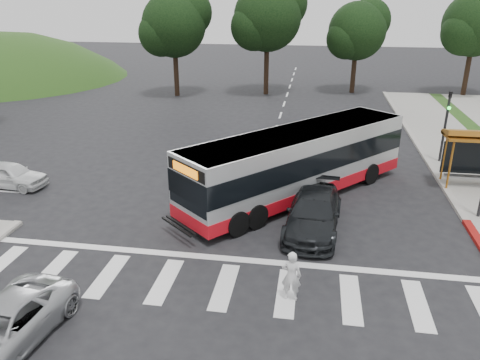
% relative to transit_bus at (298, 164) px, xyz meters
% --- Properties ---
extents(ground, '(140.00, 140.00, 0.00)m').
position_rel_transit_bus_xyz_m(ground, '(-1.97, -2.71, -1.56)').
color(ground, black).
rests_on(ground, ground).
extents(sidewalk_east, '(4.00, 40.00, 0.12)m').
position_rel_transit_bus_xyz_m(sidewalk_east, '(9.03, 5.29, -1.50)').
color(sidewalk_east, gray).
rests_on(sidewalk_east, ground).
extents(curb_east, '(0.30, 40.00, 0.15)m').
position_rel_transit_bus_xyz_m(curb_east, '(7.03, 5.29, -1.49)').
color(curb_east, '#9E9991').
rests_on(curb_east, ground).
extents(hillside_nw, '(44.00, 44.00, 10.00)m').
position_rel_transit_bus_xyz_m(hillside_nw, '(-33.97, 27.29, -1.56)').
color(hillside_nw, '#1A4014').
rests_on(hillside_nw, ground).
extents(crosswalk_ladder, '(18.00, 2.60, 0.01)m').
position_rel_transit_bus_xyz_m(crosswalk_ladder, '(-1.97, -7.71, -1.55)').
color(crosswalk_ladder, silver).
rests_on(crosswalk_ladder, ground).
extents(traffic_signal_ne_short, '(0.18, 0.37, 4.00)m').
position_rel_transit_bus_xyz_m(traffic_signal_ne_short, '(7.63, 5.78, 0.92)').
color(traffic_signal_ne_short, black).
rests_on(traffic_signal_ne_short, ground).
extents(tree_ne_a, '(6.16, 5.74, 9.30)m').
position_rel_transit_bus_xyz_m(tree_ne_a, '(14.11, 25.36, 4.83)').
color(tree_ne_a, black).
rests_on(tree_ne_a, parking_lot).
extents(tree_north_a, '(6.60, 6.15, 10.17)m').
position_rel_transit_bus_xyz_m(tree_north_a, '(-3.89, 23.36, 5.36)').
color(tree_north_a, black).
rests_on(tree_north_a, ground).
extents(tree_north_b, '(5.72, 5.33, 8.43)m').
position_rel_transit_bus_xyz_m(tree_north_b, '(4.10, 25.35, 4.10)').
color(tree_north_b, black).
rests_on(tree_north_b, ground).
extents(tree_north_c, '(6.16, 5.74, 9.30)m').
position_rel_transit_bus_xyz_m(tree_north_c, '(-11.89, 21.36, 4.73)').
color(tree_north_c, black).
rests_on(tree_north_c, ground).
extents(transit_bus, '(9.97, 10.79, 3.12)m').
position_rel_transit_bus_xyz_m(transit_bus, '(0.00, 0.00, 0.00)').
color(transit_bus, '#AEB0B2').
rests_on(transit_bus, ground).
extents(pedestrian, '(0.62, 0.43, 1.66)m').
position_rel_transit_bus_xyz_m(pedestrian, '(0.17, -8.00, -0.73)').
color(pedestrian, silver).
rests_on(pedestrian, ground).
extents(dark_sedan, '(2.48, 5.17, 1.45)m').
position_rel_transit_bus_xyz_m(dark_sedan, '(0.78, -3.23, -0.83)').
color(dark_sedan, black).
rests_on(dark_sedan, ground).
extents(silver_suv_south, '(2.58, 4.68, 1.24)m').
position_rel_transit_bus_xyz_m(silver_suv_south, '(-7.27, -11.28, -0.94)').
color(silver_suv_south, '#B6B8BB').
rests_on(silver_suv_south, ground).
extents(west_car_white, '(3.71, 1.82, 1.22)m').
position_rel_transit_bus_xyz_m(west_car_white, '(-13.82, -1.09, -0.95)').
color(west_car_white, silver).
rests_on(west_car_white, ground).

